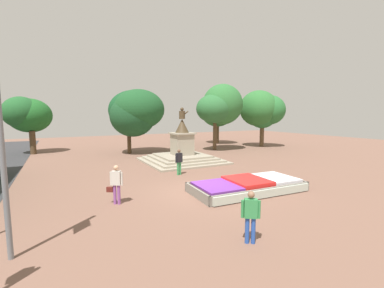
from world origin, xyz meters
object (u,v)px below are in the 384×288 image
banner_pole (0,137)px  pedestrian_near_planter (179,160)px  statue_monument (182,153)px  pedestrian_crossing_plaza (251,214)px  pedestrian_with_handbag (116,182)px  flower_planter (248,186)px

banner_pole → pedestrian_near_planter: 10.73m
statue_monument → pedestrian_crossing_plaza: size_ratio=3.74×
statue_monument → banner_pole: (-10.24, -10.76, 2.56)m
pedestrian_with_handbag → pedestrian_crossing_plaza: bearing=-62.1°
banner_pole → pedestrian_with_handbag: (3.38, 3.03, -2.31)m
statue_monument → pedestrian_near_planter: (-2.18, -4.06, 0.24)m
banner_pole → pedestrian_crossing_plaza: banner_pole is taller
flower_planter → pedestrian_near_planter: size_ratio=3.55×
banner_pole → pedestrian_with_handbag: banner_pole is taller
flower_planter → pedestrian_with_handbag: 6.41m
statue_monument → pedestrian_near_planter: bearing=-118.3°
banner_pole → pedestrian_crossing_plaza: bearing=-20.2°
statue_monument → pedestrian_crossing_plaza: (-4.04, -13.04, 0.20)m
flower_planter → statue_monument: size_ratio=0.98×
pedestrian_with_handbag → pedestrian_near_planter: bearing=38.0°
statue_monument → pedestrian_with_handbag: size_ratio=3.52×
flower_planter → statue_monument: bearing=86.2°
flower_planter → pedestrian_crossing_plaza: (-3.45, -4.15, 0.65)m
banner_pole → pedestrian_near_planter: banner_pole is taller
statue_monument → pedestrian_with_handbag: (-6.86, -7.72, 0.25)m
pedestrian_near_planter → banner_pole: bearing=-140.3°
banner_pole → pedestrian_with_handbag: size_ratio=3.60×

